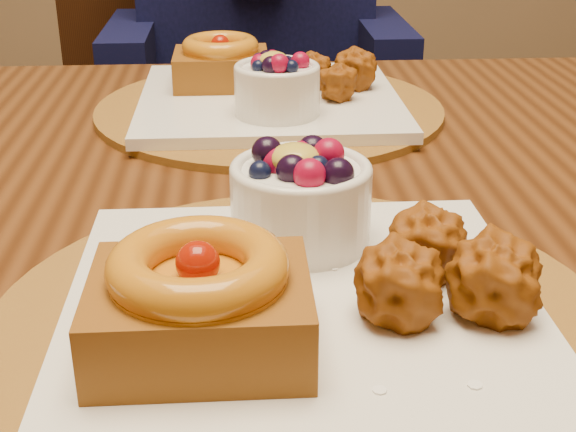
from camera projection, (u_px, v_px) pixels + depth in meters
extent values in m
cube|color=#361A09|center=(281.00, 210.00, 0.69)|extent=(1.60, 0.90, 0.04)
cylinder|color=#5F3412|center=(302.00, 322.00, 0.48)|extent=(0.38, 0.38, 0.01)
cube|color=white|center=(302.00, 308.00, 0.48)|extent=(0.28, 0.28, 0.01)
cube|color=#491F06|center=(200.00, 314.00, 0.42)|extent=(0.12, 0.09, 0.04)
torus|color=#B86D0B|center=(198.00, 266.00, 0.41)|extent=(0.09, 0.09, 0.02)
sphere|color=#8A1102|center=(198.00, 263.00, 0.41)|extent=(0.02, 0.02, 0.02)
sphere|color=#884709|center=(426.00, 244.00, 0.50)|extent=(0.05, 0.05, 0.05)
sphere|color=#884709|center=(397.00, 286.00, 0.45)|extent=(0.05, 0.05, 0.05)
sphere|color=#884709|center=(493.00, 283.00, 0.45)|extent=(0.05, 0.05, 0.05)
cylinder|color=white|center=(301.00, 205.00, 0.54)|extent=(0.09, 0.09, 0.05)
torus|color=white|center=(301.00, 169.00, 0.53)|extent=(0.09, 0.09, 0.01)
ellipsoid|color=gold|center=(295.00, 158.00, 0.52)|extent=(0.03, 0.03, 0.02)
cylinder|color=#5F3412|center=(270.00, 109.00, 0.88)|extent=(0.38, 0.38, 0.01)
cube|color=white|center=(269.00, 100.00, 0.88)|extent=(0.28, 0.28, 0.01)
cube|color=#491F06|center=(221.00, 69.00, 0.90)|extent=(0.10, 0.09, 0.04)
torus|color=#B86D0B|center=(220.00, 46.00, 0.89)|extent=(0.09, 0.09, 0.02)
sphere|color=#8A1102|center=(220.00, 44.00, 0.89)|extent=(0.02, 0.02, 0.02)
sphere|color=#884709|center=(337.00, 82.00, 0.85)|extent=(0.04, 0.04, 0.04)
sphere|color=#884709|center=(310.00, 72.00, 0.89)|extent=(0.04, 0.04, 0.04)
sphere|color=#884709|center=(354.00, 71.00, 0.89)|extent=(0.04, 0.04, 0.04)
cylinder|color=white|center=(277.00, 91.00, 0.80)|extent=(0.09, 0.09, 0.05)
torus|color=white|center=(277.00, 68.00, 0.79)|extent=(0.09, 0.09, 0.01)
ellipsoid|color=gold|center=(273.00, 60.00, 0.79)|extent=(0.03, 0.03, 0.02)
cube|color=black|center=(186.00, 188.00, 1.54)|extent=(0.48, 0.48, 0.04)
cylinder|color=black|center=(104.00, 350.00, 1.43)|extent=(0.03, 0.03, 0.41)
cylinder|color=black|center=(299.00, 325.00, 1.51)|extent=(0.03, 0.03, 0.41)
cylinder|color=black|center=(99.00, 259.00, 1.75)|extent=(0.03, 0.03, 0.41)
cylinder|color=black|center=(261.00, 242.00, 1.83)|extent=(0.03, 0.03, 0.41)
cube|color=black|center=(169.00, 52.00, 1.62)|extent=(0.42, 0.10, 0.44)
cube|color=black|center=(256.00, 20.00, 1.41)|extent=(0.39, 0.21, 0.56)
cube|color=black|center=(131.00, 47.00, 1.30)|extent=(0.07, 0.28, 0.07)
cube|color=black|center=(382.00, 44.00, 1.32)|extent=(0.07, 0.28, 0.07)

